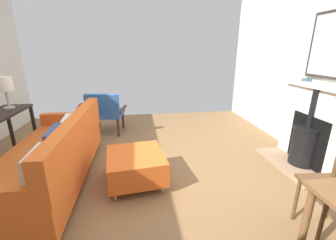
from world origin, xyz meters
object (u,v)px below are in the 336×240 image
Objects in this scene: fireplace at (313,132)px; mantel_bowl_near at (306,80)px; table_lamp_near_end at (4,85)px; sofa at (53,156)px; ottoman at (136,165)px; armchair_accent at (105,111)px.

mantel_bowl_near is (-0.03, -0.34, 0.66)m from fireplace.
fireplace is at bearing 169.39° from table_lamp_near_end.
ottoman is at bearing 173.24° from sofa.
sofa is (3.37, 0.31, -0.79)m from mantel_bowl_near.
fireplace is at bearing 85.05° from mantel_bowl_near.
table_lamp_near_end is (4.13, -0.43, -0.05)m from mantel_bowl_near.
table_lamp_near_end is at bearing -44.07° from sofa.
fireplace is 2.78× the size of table_lamp_near_end.
armchair_accent is at bearing -29.06° from fireplace.
mantel_bowl_near is 0.16× the size of armchair_accent.
mantel_bowl_near is 0.30× the size of table_lamp_near_end.
table_lamp_near_end is at bearing -5.98° from mantel_bowl_near.
table_lamp_near_end reaches higher than sofa.
fireplace is at bearing 179.51° from sofa.
ottoman is (2.42, 0.42, -0.92)m from mantel_bowl_near.
mantel_bowl_near is 3.32m from armchair_accent.
armchair_accent is (0.56, -1.72, 0.23)m from ottoman.
armchair_accent is (2.95, -1.64, -0.04)m from fireplace.
mantel_bowl_near is 0.17× the size of ottoman.
mantel_bowl_near is at bearing -174.78° from sofa.
armchair_accent is at bearing -143.06° from table_lamp_near_end.
table_lamp_near_end reaches higher than ottoman.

